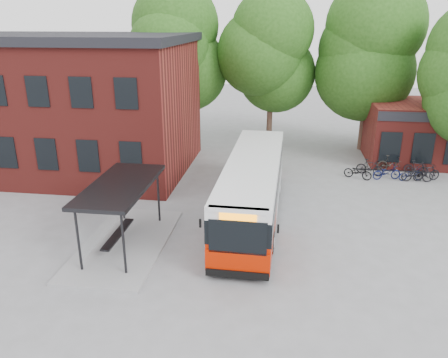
# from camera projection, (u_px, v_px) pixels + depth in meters

# --- Properties ---
(ground) EXTENTS (100.00, 100.00, 0.00)m
(ground) POSITION_uv_depth(u_px,v_px,m) (230.00, 241.00, 19.53)
(ground) COLOR slate
(station_building) EXTENTS (18.40, 10.40, 8.50)m
(station_building) POSITION_uv_depth(u_px,v_px,m) (48.00, 103.00, 28.13)
(station_building) COLOR maroon
(station_building) RESTS_ON ground
(bus_shelter) EXTENTS (3.60, 7.00, 2.90)m
(bus_shelter) POSITION_uv_depth(u_px,v_px,m) (123.00, 215.00, 18.69)
(bus_shelter) COLOR black
(bus_shelter) RESTS_ON ground
(bike_rail) EXTENTS (5.20, 0.10, 0.38)m
(bike_rail) POSITION_uv_depth(u_px,v_px,m) (395.00, 173.00, 27.55)
(bike_rail) COLOR black
(bike_rail) RESTS_ON ground
(tree_0) EXTENTS (7.92, 7.92, 11.00)m
(tree_0) POSITION_uv_depth(u_px,v_px,m) (179.00, 73.00, 33.30)
(tree_0) COLOR #214C14
(tree_0) RESTS_ON ground
(tree_1) EXTENTS (7.92, 7.92, 10.40)m
(tree_1) POSITION_uv_depth(u_px,v_px,m) (271.00, 77.00, 33.42)
(tree_1) COLOR #214C14
(tree_1) RESTS_ON ground
(tree_2) EXTENTS (7.92, 7.92, 11.00)m
(tree_2) POSITION_uv_depth(u_px,v_px,m) (368.00, 76.00, 31.47)
(tree_2) COLOR #214C14
(tree_2) RESTS_ON ground
(city_bus) EXTENTS (2.75, 11.92, 3.02)m
(city_bus) POSITION_uv_depth(u_px,v_px,m) (253.00, 189.00, 21.33)
(city_bus) COLOR #B81900
(city_bus) RESTS_ON ground
(bicycle_0) EXTENTS (1.81, 1.24, 0.90)m
(bicycle_0) POSITION_uv_depth(u_px,v_px,m) (358.00, 172.00, 26.99)
(bicycle_0) COLOR black
(bicycle_0) RESTS_ON ground
(bicycle_1) EXTENTS (1.76, 1.12, 1.03)m
(bicycle_1) POSITION_uv_depth(u_px,v_px,m) (370.00, 167.00, 27.63)
(bicycle_1) COLOR black
(bicycle_1) RESTS_ON ground
(bicycle_2) EXTENTS (1.85, 1.01, 0.92)m
(bicycle_2) POSITION_uv_depth(u_px,v_px,m) (387.00, 172.00, 26.87)
(bicycle_2) COLOR #0D1344
(bicycle_2) RESTS_ON ground
(bicycle_3) EXTENTS (1.81, 0.62, 1.07)m
(bicycle_3) POSITION_uv_depth(u_px,v_px,m) (391.00, 163.00, 28.35)
(bicycle_3) COLOR #312E29
(bicycle_3) RESTS_ON ground
(bicycle_4) EXTENTS (1.64, 0.90, 0.82)m
(bicycle_4) POSITION_uv_depth(u_px,v_px,m) (411.00, 174.00, 26.70)
(bicycle_4) COLOR #0A1443
(bicycle_4) RESTS_ON ground
(bicycle_5) EXTENTS (1.52, 0.95, 0.89)m
(bicycle_5) POSITION_uv_depth(u_px,v_px,m) (416.00, 167.00, 27.80)
(bicycle_5) COLOR black
(bicycle_5) RESTS_ON ground
(bicycle_6) EXTENTS (1.88, 0.71, 0.98)m
(bicycle_6) POSITION_uv_depth(u_px,v_px,m) (417.00, 174.00, 26.48)
(bicycle_6) COLOR black
(bicycle_6) RESTS_ON ground
(bicycle_7) EXTENTS (1.82, 1.01, 1.05)m
(bicycle_7) POSITION_uv_depth(u_px,v_px,m) (427.00, 173.00, 26.60)
(bicycle_7) COLOR black
(bicycle_7) RESTS_ON ground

